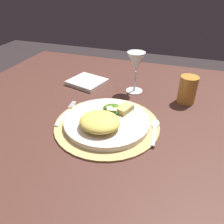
# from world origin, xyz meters

# --- Properties ---
(dining_table) EXTENTS (1.18, 1.07, 0.73)m
(dining_table) POSITION_xyz_m (0.00, 0.00, 0.58)
(dining_table) COLOR #4C2B23
(dining_table) RESTS_ON ground
(placemat) EXTENTS (0.33, 0.33, 0.01)m
(placemat) POSITION_xyz_m (0.05, -0.08, 0.73)
(placemat) COLOR tan
(placemat) RESTS_ON dining_table
(dinner_plate) EXTENTS (0.27, 0.27, 0.02)m
(dinner_plate) POSITION_xyz_m (0.05, -0.08, 0.75)
(dinner_plate) COLOR silver
(dinner_plate) RESTS_ON placemat
(pasta_serving) EXTENTS (0.13, 0.12, 0.04)m
(pasta_serving) POSITION_xyz_m (0.05, -0.13, 0.77)
(pasta_serving) COLOR #E3CA56
(pasta_serving) RESTS_ON dinner_plate
(salad_greens) EXTENTS (0.08, 0.08, 0.02)m
(salad_greens) POSITION_xyz_m (0.06, -0.03, 0.76)
(salad_greens) COLOR #3C6616
(salad_greens) RESTS_ON dinner_plate
(bread_piece) EXTENTS (0.05, 0.07, 0.02)m
(bread_piece) POSITION_xyz_m (0.09, -0.02, 0.76)
(bread_piece) COLOR tan
(bread_piece) RESTS_ON dinner_plate
(fork) EXTENTS (0.03, 0.16, 0.00)m
(fork) POSITION_xyz_m (-0.10, -0.08, 0.74)
(fork) COLOR silver
(fork) RESTS_ON placemat
(spoon) EXTENTS (0.03, 0.13, 0.01)m
(spoon) POSITION_xyz_m (0.20, -0.06, 0.74)
(spoon) COLOR silver
(spoon) RESTS_ON placemat
(napkin) EXTENTS (0.17, 0.16, 0.02)m
(napkin) POSITION_xyz_m (-0.14, 0.18, 0.74)
(napkin) COLOR white
(napkin) RESTS_ON dining_table
(wine_glass) EXTENTS (0.07, 0.07, 0.16)m
(wine_glass) POSITION_xyz_m (0.08, 0.18, 0.85)
(wine_glass) COLOR silver
(wine_glass) RESTS_ON dining_table
(amber_tumbler) EXTENTS (0.07, 0.07, 0.10)m
(amber_tumbler) POSITION_xyz_m (0.28, 0.16, 0.78)
(amber_tumbler) COLOR #C78735
(amber_tumbler) RESTS_ON dining_table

